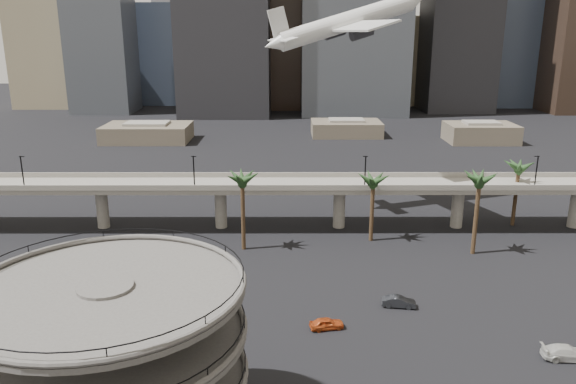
{
  "coord_description": "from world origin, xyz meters",
  "views": [
    {
      "loc": [
        1.27,
        -44.2,
        35.5
      ],
      "look_at": [
        1.43,
        28.0,
        14.62
      ],
      "focal_mm": 35.0,
      "sensor_mm": 36.0,
      "label": 1
    }
  ],
  "objects_px": {
    "overpass": "(280,189)",
    "car_b": "(399,302)",
    "car_c": "(567,353)",
    "parking_ramp": "(112,357)",
    "car_a": "(327,323)",
    "airborne_jet": "(347,23)"
  },
  "relations": [
    {
      "from": "overpass",
      "to": "airborne_jet",
      "type": "bearing_deg",
      "value": 45.02
    },
    {
      "from": "overpass",
      "to": "car_b",
      "type": "relative_size",
      "value": 28.92
    },
    {
      "from": "car_a",
      "to": "car_b",
      "type": "distance_m",
      "value": 11.51
    },
    {
      "from": "car_c",
      "to": "car_b",
      "type": "bearing_deg",
      "value": 56.59
    },
    {
      "from": "airborne_jet",
      "to": "car_a",
      "type": "height_order",
      "value": "airborne_jet"
    },
    {
      "from": "airborne_jet",
      "to": "car_a",
      "type": "xyz_separation_m",
      "value": [
        -6.6,
        -50.11,
        -36.17
      ]
    },
    {
      "from": "parking_ramp",
      "to": "airborne_jet",
      "type": "distance_m",
      "value": 80.92
    },
    {
      "from": "parking_ramp",
      "to": "airborne_jet",
      "type": "xyz_separation_m",
      "value": [
        25.77,
        71.78,
        27.06
      ]
    },
    {
      "from": "parking_ramp",
      "to": "airborne_jet",
      "type": "relative_size",
      "value": 0.66
    },
    {
      "from": "airborne_jet",
      "to": "car_c",
      "type": "xyz_separation_m",
      "value": [
        19.87,
        -56.81,
        -36.09
      ]
    },
    {
      "from": "overpass",
      "to": "car_c",
      "type": "distance_m",
      "value": 55.2
    },
    {
      "from": "parking_ramp",
      "to": "car_b",
      "type": "height_order",
      "value": "parking_ramp"
    },
    {
      "from": "car_b",
      "to": "overpass",
      "type": "bearing_deg",
      "value": 35.47
    },
    {
      "from": "parking_ramp",
      "to": "overpass",
      "type": "distance_m",
      "value": 60.46
    },
    {
      "from": "car_a",
      "to": "overpass",
      "type": "bearing_deg",
      "value": -1.73
    },
    {
      "from": "overpass",
      "to": "airborne_jet",
      "type": "relative_size",
      "value": 3.89
    },
    {
      "from": "overpass",
      "to": "car_a",
      "type": "height_order",
      "value": "overpass"
    },
    {
      "from": "parking_ramp",
      "to": "car_a",
      "type": "distance_m",
      "value": 30.34
    },
    {
      "from": "car_a",
      "to": "car_c",
      "type": "bearing_deg",
      "value": -115.35
    },
    {
      "from": "car_b",
      "to": "car_c",
      "type": "distance_m",
      "value": 20.62
    },
    {
      "from": "car_b",
      "to": "car_c",
      "type": "relative_size",
      "value": 0.81
    },
    {
      "from": "overpass",
      "to": "car_c",
      "type": "relative_size",
      "value": 23.4
    }
  ]
}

